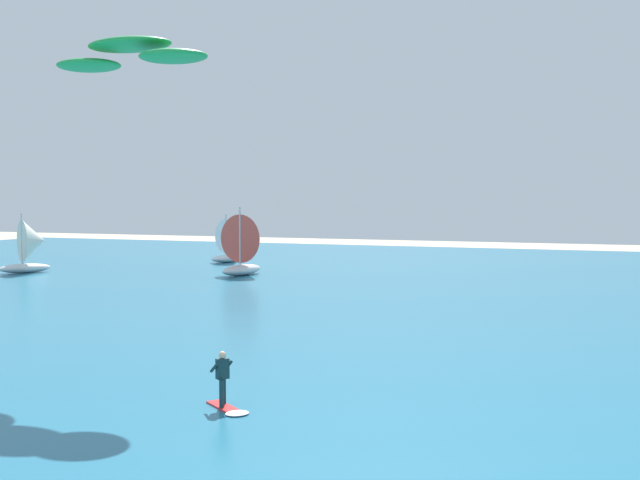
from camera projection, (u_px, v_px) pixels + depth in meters
name	position (u px, v px, depth m)	size (l,w,h in m)	color
ocean	(504.00, 292.00, 51.37)	(160.00, 90.00, 0.10)	#236B89
kitesurfer	(225.00, 388.00, 22.56)	(1.92, 1.59, 1.67)	red
kite	(129.00, 54.00, 29.00)	(7.00, 2.85, 1.04)	#198C3F
sailboat_mid_right	(247.00, 244.00, 62.47)	(4.18, 4.85, 5.53)	silver
sailboat_outermost	(32.00, 245.00, 64.21)	(4.11, 4.47, 4.97)	silver
sailboat_center_horizon	(232.00, 240.00, 75.09)	(3.75, 4.22, 4.74)	white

